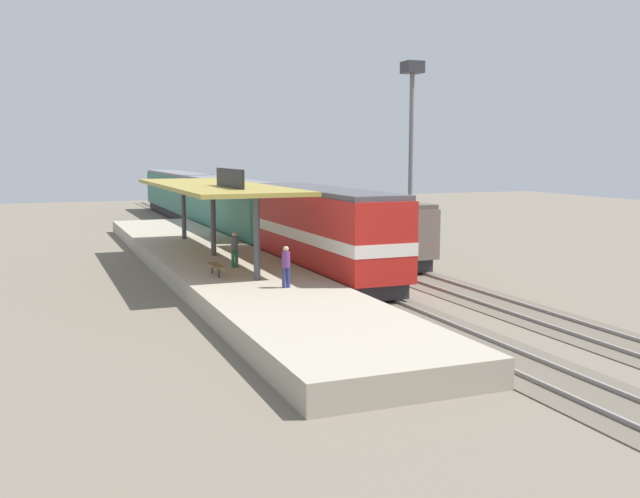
# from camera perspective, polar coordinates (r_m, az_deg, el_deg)

# --- Properties ---
(ground_plane) EXTENTS (120.00, 120.00, 0.00)m
(ground_plane) POSITION_cam_1_polar(r_m,az_deg,el_deg) (41.10, 0.63, -1.27)
(ground_plane) COLOR #706656
(track_near) EXTENTS (3.20, 110.00, 0.16)m
(track_near) POSITION_cam_1_polar(r_m,az_deg,el_deg) (40.39, -2.00, -1.39)
(track_near) COLOR #5F5649
(track_near) RESTS_ON ground
(track_far) EXTENTS (3.20, 110.00, 0.16)m
(track_far) POSITION_cam_1_polar(r_m,az_deg,el_deg) (42.14, 3.90, -1.02)
(track_far) COLOR #5F5649
(track_far) RESTS_ON ground
(platform) EXTENTS (6.00, 44.00, 0.90)m
(platform) POSITION_cam_1_polar(r_m,az_deg,el_deg) (39.03, -8.37, -1.16)
(platform) COLOR #A89E89
(platform) RESTS_ON ground
(station_canopy) EXTENTS (5.20, 18.00, 4.70)m
(station_canopy) POSITION_cam_1_polar(r_m,az_deg,el_deg) (38.53, -8.46, 4.83)
(station_canopy) COLOR #47474C
(station_canopy) RESTS_ON platform
(platform_bench) EXTENTS (0.44, 1.70, 0.50)m
(platform_bench) POSITION_cam_1_polar(r_m,az_deg,el_deg) (32.61, -8.26, -1.31)
(platform_bench) COLOR #333338
(platform_bench) RESTS_ON platform
(locomotive) EXTENTS (2.93, 14.43, 4.44)m
(locomotive) POSITION_cam_1_polar(r_m,az_deg,el_deg) (36.30, 0.15, 1.38)
(locomotive) COLOR #28282D
(locomotive) RESTS_ON track_near
(passenger_carriage_front) EXTENTS (2.90, 20.00, 4.24)m
(passenger_carriage_front) POSITION_cam_1_polar(r_m,az_deg,el_deg) (53.36, -7.08, 3.24)
(passenger_carriage_front) COLOR #28282D
(passenger_carriage_front) RESTS_ON track_near
(passenger_carriage_rear) EXTENTS (2.90, 20.00, 4.24)m
(passenger_carriage_rear) POSITION_cam_1_polar(r_m,az_deg,el_deg) (73.63, -11.21, 4.37)
(passenger_carriage_rear) COLOR #28282D
(passenger_carriage_rear) RESTS_ON track_near
(freight_car) EXTENTS (2.80, 12.00, 3.54)m
(freight_car) POSITION_cam_1_polar(r_m,az_deg,el_deg) (42.33, 3.64, 1.67)
(freight_car) COLOR #28282D
(freight_car) RESTS_ON track_far
(light_mast) EXTENTS (1.10, 1.10, 11.70)m
(light_mast) POSITION_cam_1_polar(r_m,az_deg,el_deg) (44.05, 7.25, 10.23)
(light_mast) COLOR slate
(light_mast) RESTS_ON ground
(person_waiting) EXTENTS (0.34, 0.34, 1.71)m
(person_waiting) POSITION_cam_1_polar(r_m,az_deg,el_deg) (34.72, -6.77, 0.11)
(person_waiting) COLOR #23603D
(person_waiting) RESTS_ON platform
(person_walking) EXTENTS (0.34, 0.34, 1.71)m
(person_walking) POSITION_cam_1_polar(r_m,az_deg,el_deg) (29.33, -2.71, -1.24)
(person_walking) COLOR navy
(person_walking) RESTS_ON platform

